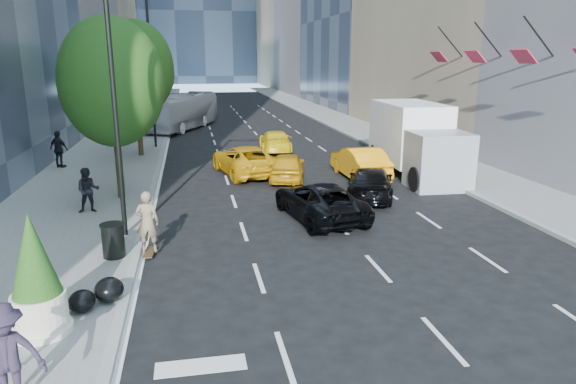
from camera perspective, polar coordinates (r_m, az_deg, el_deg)
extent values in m
plane|color=black|center=(15.02, 6.34, -8.70)|extent=(160.00, 160.00, 0.00)
cube|color=slate|center=(43.81, -17.15, 6.36)|extent=(6.00, 120.00, 0.15)
cube|color=slate|center=(45.80, 7.36, 7.23)|extent=(4.00, 120.00, 0.15)
cylinder|color=black|center=(17.32, -18.88, 11.31)|extent=(0.16, 0.16, 10.00)
cylinder|color=black|center=(35.23, -14.99, 12.93)|extent=(0.16, 0.16, 10.00)
cylinder|color=black|center=(22.75, -18.28, 3.27)|extent=(0.30, 0.30, 3.15)
ellipsoid|color=#18370F|center=(22.37, -18.96, 11.46)|extent=(4.20, 4.20, 5.25)
cylinder|color=black|center=(32.55, -16.18, 6.88)|extent=(0.30, 0.30, 3.38)
ellipsoid|color=#18370F|center=(32.29, -16.63, 13.02)|extent=(4.50, 4.50, 5.62)
cylinder|color=black|center=(45.45, -14.76, 8.76)|extent=(0.30, 0.30, 2.93)
ellipsoid|color=#18370F|center=(45.27, -15.02, 12.57)|extent=(3.90, 3.90, 4.88)
cylinder|color=black|center=(53.29, -13.44, 10.88)|extent=(0.14, 0.14, 5.20)
imported|color=black|center=(53.22, -13.55, 12.60)|extent=(2.48, 0.53, 1.00)
cylinder|color=black|center=(26.14, 26.08, 15.26)|extent=(1.75, 0.08, 1.75)
cube|color=#B62A45|center=(25.75, 24.67, 13.54)|extent=(0.64, 1.30, 0.64)
cylinder|color=black|center=(29.47, 21.34, 15.51)|extent=(1.75, 0.08, 1.75)
cube|color=#B62A45|center=(29.12, 20.07, 13.96)|extent=(0.64, 1.30, 0.64)
cylinder|color=black|center=(32.95, 17.58, 15.63)|extent=(1.75, 0.08, 1.75)
cube|color=#B62A45|center=(32.64, 16.42, 14.23)|extent=(0.64, 1.30, 0.64)
imported|color=#7C674D|center=(16.26, -15.32, -3.67)|extent=(0.74, 0.51, 1.93)
imported|color=black|center=(19.46, 3.51, -0.98)|extent=(3.09, 5.29, 1.38)
imported|color=black|center=(22.60, 9.14, 1.03)|extent=(3.39, 5.01, 1.35)
imported|color=#CE8A0A|center=(25.63, -0.07, 2.89)|extent=(2.55, 4.35, 1.39)
imported|color=#F89C0D|center=(26.34, 7.97, 3.30)|extent=(1.82, 4.89, 1.60)
imported|color=#DD9D0B|center=(26.94, -4.75, 3.55)|extent=(3.52, 5.83, 1.51)
imported|color=yellow|center=(33.70, -1.43, 5.70)|extent=(2.23, 4.76, 1.34)
imported|color=silver|center=(45.07, -11.70, 8.77)|extent=(6.52, 11.03, 3.03)
cube|color=white|center=(28.23, 13.29, 6.51)|extent=(2.98, 5.37, 3.08)
cube|color=gray|center=(24.83, 16.40, 3.35)|extent=(2.73, 2.40, 2.62)
cylinder|color=black|center=(24.11, 14.12, 1.37)|extent=(0.45, 1.16, 1.14)
cylinder|color=black|center=(25.10, 19.19, 1.52)|extent=(0.45, 1.16, 1.14)
cylinder|color=black|center=(29.77, 9.70, 4.10)|extent=(0.45, 1.16, 1.14)
cylinder|color=black|center=(30.58, 13.99, 4.15)|extent=(0.45, 1.16, 1.14)
imported|color=black|center=(21.07, -21.33, 0.18)|extent=(0.90, 0.73, 1.75)
imported|color=black|center=(30.41, -24.10, 4.36)|extent=(1.26, 1.03, 2.00)
imported|color=#2C2233|center=(10.14, -28.92, -15.75)|extent=(1.30, 0.82, 1.93)
cylinder|color=black|center=(16.23, -18.84, -5.18)|extent=(0.66, 0.66, 0.99)
cylinder|color=beige|center=(12.58, -25.80, -11.99)|extent=(1.13, 1.13, 0.90)
cone|color=#18370F|center=(12.07, -26.51, -6.20)|extent=(1.02, 1.02, 1.81)
ellipsoid|color=black|center=(13.49, -19.27, -10.21)|extent=(0.71, 0.78, 0.60)
ellipsoid|color=black|center=(13.21, -21.93, -11.19)|extent=(0.62, 0.68, 0.53)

